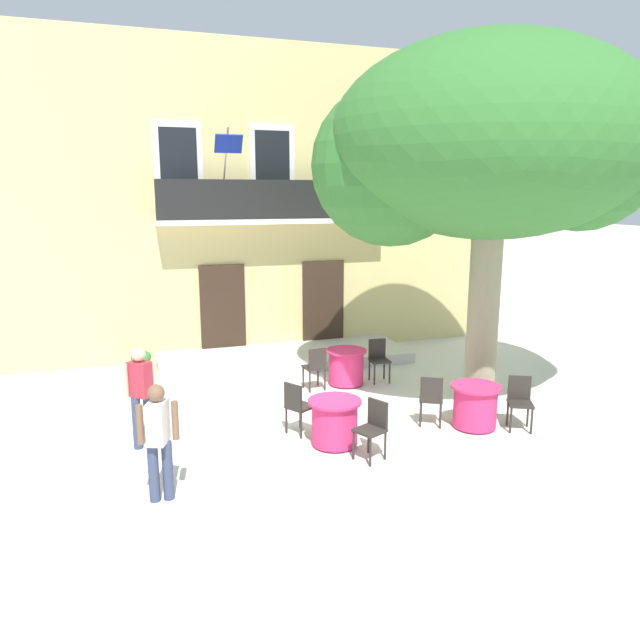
% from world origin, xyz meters
% --- Properties ---
extents(ground_plane, '(120.00, 120.00, 0.00)m').
position_xyz_m(ground_plane, '(0.00, 0.00, 0.00)').
color(ground_plane, silver).
extents(building_facade, '(13.00, 5.09, 7.50)m').
position_xyz_m(building_facade, '(0.34, 6.99, 3.75)').
color(building_facade, '#DBC67F').
rests_on(building_facade, ground).
extents(entrance_step_platform, '(5.93, 2.02, 0.25)m').
position_xyz_m(entrance_step_platform, '(0.34, 3.99, 0.12)').
color(entrance_step_platform, silver).
rests_on(entrance_step_platform, ground).
extents(plane_tree, '(6.06, 5.32, 6.70)m').
position_xyz_m(plane_tree, '(3.09, 0.14, 4.80)').
color(plane_tree, gray).
rests_on(plane_tree, ground).
extents(cafe_table_near_tree, '(0.86, 0.86, 0.76)m').
position_xyz_m(cafe_table_near_tree, '(-0.17, -0.93, 0.39)').
color(cafe_table_near_tree, '#E52D66').
rests_on(cafe_table_near_tree, ground).
extents(cafe_chair_near_tree_0, '(0.53, 0.53, 0.91)m').
position_xyz_m(cafe_chair_near_tree_0, '(0.22, -1.57, 0.53)').
color(cafe_chair_near_tree_0, '#2D2823').
rests_on(cafe_chair_near_tree_0, ground).
extents(cafe_chair_near_tree_1, '(0.55, 0.55, 0.91)m').
position_xyz_m(cafe_chair_near_tree_1, '(-0.61, -0.32, 0.53)').
color(cafe_chair_near_tree_1, '#2D2823').
rests_on(cafe_chair_near_tree_1, ground).
extents(cafe_table_middle, '(0.86, 0.86, 0.76)m').
position_xyz_m(cafe_table_middle, '(1.13, 1.95, 0.39)').
color(cafe_table_middle, '#E52D66').
rests_on(cafe_table_middle, ground).
extents(cafe_chair_middle_0, '(0.43, 0.43, 0.91)m').
position_xyz_m(cafe_chair_middle_0, '(1.88, 1.97, 0.53)').
color(cafe_chair_middle_0, '#2D2823').
rests_on(cafe_chair_middle_0, ground).
extents(cafe_chair_middle_1, '(0.44, 0.44, 0.91)m').
position_xyz_m(cafe_chair_middle_1, '(0.39, 1.79, 0.53)').
color(cafe_chair_middle_1, '#2D2823').
rests_on(cafe_chair_middle_1, ground).
extents(cafe_table_front, '(0.86, 0.86, 0.76)m').
position_xyz_m(cafe_table_front, '(2.38, -1.00, 0.39)').
color(cafe_table_front, '#E52D66').
rests_on(cafe_table_front, ground).
extents(cafe_chair_front_0, '(0.55, 0.55, 0.91)m').
position_xyz_m(cafe_chair_front_0, '(1.69, -0.70, 0.53)').
color(cafe_chair_front_0, '#2D2823').
rests_on(cafe_chair_front_0, ground).
extents(cafe_chair_front_1, '(0.54, 0.54, 0.91)m').
position_xyz_m(cafe_chair_front_1, '(3.09, -1.27, 0.53)').
color(cafe_chair_front_1, '#2D2823').
rests_on(cafe_chair_front_1, ground).
extents(ground_planter_left, '(0.44, 0.44, 0.57)m').
position_xyz_m(ground_planter_left, '(-2.97, 4.03, 0.32)').
color(ground_planter_left, '#995638').
rests_on(ground_planter_left, ground).
extents(pedestrian_near_entrance, '(0.53, 0.39, 1.65)m').
position_xyz_m(pedestrian_near_entrance, '(-3.09, -0.05, 0.93)').
color(pedestrian_near_entrance, '#384260').
rests_on(pedestrian_near_entrance, ground).
extents(pedestrian_mid_plaza, '(0.53, 0.40, 1.60)m').
position_xyz_m(pedestrian_mid_plaza, '(-2.94, -1.87, 0.90)').
color(pedestrian_mid_plaza, '#384260').
rests_on(pedestrian_mid_plaza, ground).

